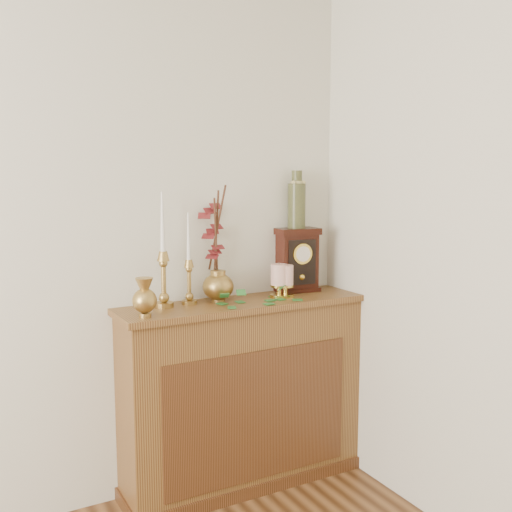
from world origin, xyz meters
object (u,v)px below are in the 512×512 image
candlestick_left (163,270)px  ceramic_vase (297,202)px  candlestick_center (189,274)px  ginger_jar (213,249)px  mantel_clock (296,260)px  bud_vase (145,298)px

candlestick_left → ceramic_vase: size_ratio=1.79×
candlestick_center → ginger_jar: (0.14, 0.04, 0.11)m
ginger_jar → candlestick_center: bearing=-165.7°
ginger_jar → ceramic_vase: size_ratio=1.89×
ceramic_vase → candlestick_left: bearing=-177.0°
mantel_clock → ceramic_vase: size_ratio=1.12×
bud_vase → mantel_clock: (0.88, 0.19, 0.08)m
ginger_jar → candlestick_left: bearing=-171.7°
bud_vase → ceramic_vase: 0.98m
candlestick_left → ginger_jar: size_ratio=0.95×
ginger_jar → ceramic_vase: bearing=-0.1°
candlestick_center → mantel_clock: 0.62m
candlestick_center → mantel_clock: candlestick_center is taller
candlestick_left → ceramic_vase: bearing=3.0°
candlestick_center → ceramic_vase: size_ratio=1.46×
candlestick_left → candlestick_center: size_ratio=1.22×
candlestick_left → bud_vase: (-0.14, -0.15, -0.09)m
bud_vase → candlestick_left: bearing=46.8°
bud_vase → ceramic_vase: bearing=12.1°
candlestick_center → bud_vase: size_ratio=2.53×
ginger_jar → ceramic_vase: (0.47, -0.00, 0.21)m
mantel_clock → candlestick_center: bearing=-171.2°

